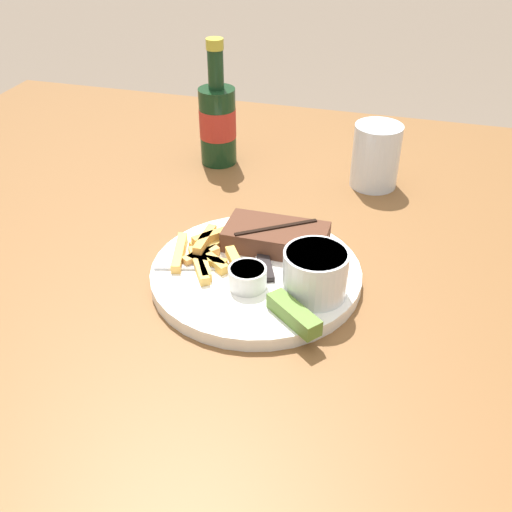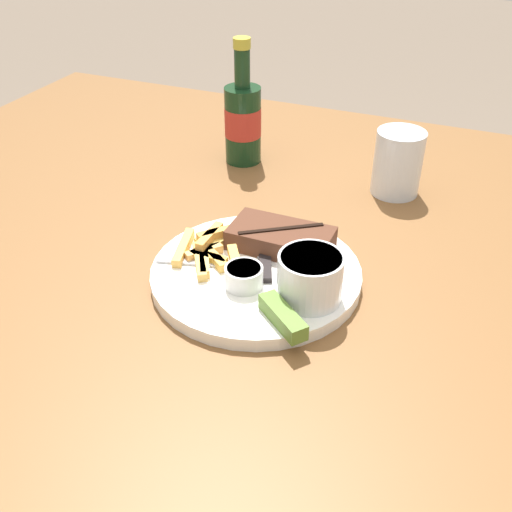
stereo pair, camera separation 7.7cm
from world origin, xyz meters
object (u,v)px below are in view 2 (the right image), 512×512
object	(u,v)px
dipping_sauce_cup	(241,275)
pickle_spear	(283,317)
fork_utensil	(202,263)
beer_bottle	(243,120)
coleslaw_cup	(310,275)
drinking_glass	(398,163)
dinner_plate	(256,274)
steak_portion	(281,238)
knife_utensil	(264,254)

from	to	relation	value
dipping_sauce_cup	pickle_spear	bearing A→B (deg)	-33.62
fork_utensil	beer_bottle	size ratio (longest dim) A/B	0.61
pickle_spear	coleslaw_cup	bearing A→B (deg)	77.63
coleslaw_cup	beer_bottle	distance (m)	0.43
drinking_glass	dinner_plate	bearing A→B (deg)	-110.50
beer_bottle	pickle_spear	bearing A→B (deg)	-60.90
dinner_plate	steak_portion	xyz separation A→B (m)	(0.01, 0.06, 0.02)
drinking_glass	beer_bottle	bearing A→B (deg)	176.85
coleslaw_cup	fork_utensil	bearing A→B (deg)	175.46
coleslaw_cup	knife_utensil	bearing A→B (deg)	143.60
beer_bottle	dipping_sauce_cup	bearing A→B (deg)	-66.74
coleslaw_cup	beer_bottle	bearing A→B (deg)	124.30
dinner_plate	steak_portion	distance (m)	0.07
steak_portion	knife_utensil	size ratio (longest dim) A/B	0.88
coleslaw_cup	dinner_plate	bearing A→B (deg)	159.91
pickle_spear	knife_utensil	distance (m)	0.14
dinner_plate	dipping_sauce_cup	bearing A→B (deg)	-95.69
coleslaw_cup	pickle_spear	distance (m)	0.06
dipping_sauce_cup	beer_bottle	xyz separation A→B (m)	(-0.16, 0.37, 0.04)
dinner_plate	coleslaw_cup	distance (m)	0.10
coleslaw_cup	fork_utensil	world-z (taller)	coleslaw_cup
dipping_sauce_cup	knife_utensil	distance (m)	0.07
steak_portion	drinking_glass	size ratio (longest dim) A/B	1.31
drinking_glass	dipping_sauce_cup	bearing A→B (deg)	-108.95
fork_utensil	knife_utensil	distance (m)	0.08
pickle_spear	fork_utensil	world-z (taller)	pickle_spear
pickle_spear	dipping_sauce_cup	bearing A→B (deg)	146.38
dipping_sauce_cup	dinner_plate	bearing A→B (deg)	84.31
steak_portion	coleslaw_cup	distance (m)	0.12
steak_portion	dipping_sauce_cup	bearing A→B (deg)	-98.97
fork_utensil	knife_utensil	bearing A→B (deg)	21.94
dipping_sauce_cup	knife_utensil	world-z (taller)	dipping_sauce_cup
dinner_plate	pickle_spear	size ratio (longest dim) A/B	3.73
dinner_plate	knife_utensil	distance (m)	0.03
pickle_spear	dinner_plate	bearing A→B (deg)	128.40
pickle_spear	drinking_glass	world-z (taller)	drinking_glass
knife_utensil	drinking_glass	world-z (taller)	drinking_glass
dipping_sauce_cup	beer_bottle	distance (m)	0.40
knife_utensil	drinking_glass	distance (m)	0.31
knife_utensil	drinking_glass	xyz separation A→B (m)	(0.12, 0.28, 0.03)
dinner_plate	coleslaw_cup	xyz separation A→B (m)	(0.08, -0.03, 0.04)
dinner_plate	steak_portion	world-z (taller)	steak_portion
pickle_spear	beer_bottle	xyz separation A→B (m)	(-0.23, 0.42, 0.05)
dipping_sauce_cup	coleslaw_cup	bearing A→B (deg)	5.89
steak_portion	dipping_sauce_cup	size ratio (longest dim) A/B	2.88
fork_utensil	knife_utensil	size ratio (longest dim) A/B	0.84
dinner_plate	knife_utensil	bearing A→B (deg)	93.17
dipping_sauce_cup	pickle_spear	size ratio (longest dim) A/B	0.65
dipping_sauce_cup	knife_utensil	xyz separation A→B (m)	(0.00, 0.07, -0.01)
dipping_sauce_cup	knife_utensil	bearing A→B (deg)	88.29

